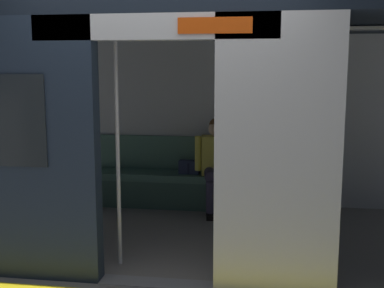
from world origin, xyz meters
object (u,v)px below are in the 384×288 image
at_px(person_seated, 217,159).
at_px(grab_pole_door, 118,148).
at_px(bench_seat, 195,182).
at_px(book, 240,174).
at_px(handbag, 189,167).
at_px(train_car, 175,93).

relative_size(person_seated, grab_pole_door, 0.54).
bearing_deg(bench_seat, book, -177.27).
bearing_deg(person_seated, handbag, -12.96).
bearing_deg(handbag, person_seated, 167.04).
height_order(person_seated, grab_pole_door, grab_pole_door).
height_order(bench_seat, person_seated, person_seated).
bearing_deg(person_seated, bench_seat, -10.47).
bearing_deg(handbag, book, 179.60).
relative_size(train_car, book, 29.09).
bearing_deg(grab_pole_door, train_car, -112.66).
distance_m(bench_seat, grab_pole_door, 2.10).
relative_size(train_car, grab_pole_door, 2.92).
bearing_deg(book, person_seated, 27.93).
relative_size(bench_seat, book, 12.43).
bearing_deg(book, train_car, 72.19).
distance_m(bench_seat, book, 0.59).
bearing_deg(grab_pole_door, person_seated, -110.75).
bearing_deg(grab_pole_door, bench_seat, -102.54).
distance_m(train_car, grab_pole_door, 1.04).
bearing_deg(bench_seat, person_seated, 169.53).
bearing_deg(train_car, handbag, -88.94).
distance_m(bench_seat, handbag, 0.21).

